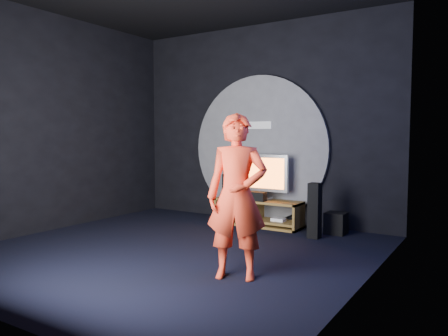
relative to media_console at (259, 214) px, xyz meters
The scene contains 13 objects.
floor 2.07m from the media_console, 95.82° to the right, with size 5.00×5.00×0.00m, color black.
back_wall 1.63m from the media_console, 114.92° to the left, with size 5.00×0.04×3.50m, color black.
left_wall 3.74m from the media_console, 142.88° to the right, with size 0.04×5.00×3.50m, color black.
right_wall 3.45m from the media_console, 41.82° to the right, with size 0.04×5.00×3.50m, color black.
wall_disc_panel 1.19m from the media_console, 117.96° to the left, with size 2.60×0.11×2.60m.
media_console is the anchor object (origin of this frame).
tv 0.68m from the media_console, 95.64° to the left, with size 1.02×0.22×0.77m.
center_speaker 0.36m from the media_console, 92.62° to the right, with size 0.40×0.15×0.15m, color black.
remote 0.60m from the media_console, 167.01° to the right, with size 0.18×0.05×0.02m, color black.
tower_speaker_left 0.87m from the media_console, 159.12° to the left, with size 0.17×0.18×0.83m, color black.
tower_speaker_right 1.20m from the media_console, 17.02° to the right, with size 0.17×0.18×0.83m, color black.
subwoofer 1.32m from the media_console, ahead, with size 0.31×0.31×0.34m, color black.
player 2.85m from the media_console, 67.23° to the right, with size 0.65×0.43×1.78m, color red.
Camera 1 is at (3.63, -4.49, 1.54)m, focal length 35.00 mm.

